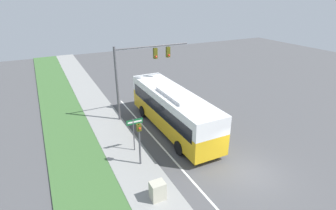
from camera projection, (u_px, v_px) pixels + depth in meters
name	position (u px, v px, depth m)	size (l,w,h in m)	color
ground_plane	(249.00, 172.00, 16.35)	(80.00, 80.00, 0.00)	#4C4C4F
sidewalk	(159.00, 205.00, 13.76)	(2.80, 80.00, 0.12)	gray
lane_divider_near	(200.00, 190.00, 14.86)	(0.14, 30.00, 0.01)	silver
bus	(173.00, 108.00, 20.68)	(2.77, 10.89, 3.50)	gold
signal_gantry	(139.00, 66.00, 22.01)	(6.71, 0.41, 6.45)	#4C4C51
pedestrian_signal	(139.00, 138.00, 16.22)	(0.28, 0.34, 2.99)	#4C4C51
street_sign	(134.00, 129.00, 17.84)	(1.16, 0.08, 2.55)	#4C4C51
utility_cabinet	(158.00, 191.00, 13.91)	(0.78, 0.64, 1.04)	#B7B29E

